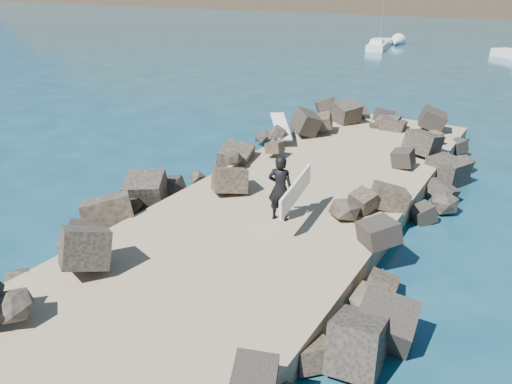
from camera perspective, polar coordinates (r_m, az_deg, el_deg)
ground at (r=12.75m, az=2.43°, el=-4.55°), size 800.00×800.00×0.00m
jetty at (r=11.15m, az=-2.80°, el=-7.43°), size 6.00×26.00×0.60m
riprap_left at (r=13.05m, az=-12.00°, el=-1.89°), size 2.60×22.00×1.00m
riprap_right at (r=10.30m, az=12.35°, el=-9.72°), size 2.60×22.00×1.00m
surfboard_resting at (r=17.95m, az=3.11°, el=7.87°), size 1.78×2.02×0.07m
surfer_with_board at (r=11.55m, az=3.31°, el=0.42°), size 1.01×2.16×1.75m
sailboat_a at (r=51.53m, az=15.16°, el=17.36°), size 3.01×7.69×9.01m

